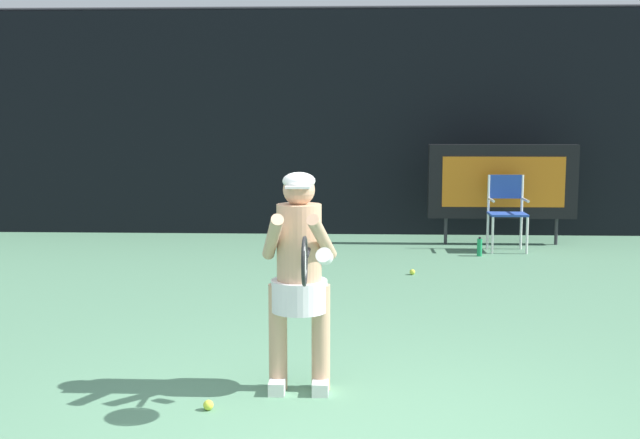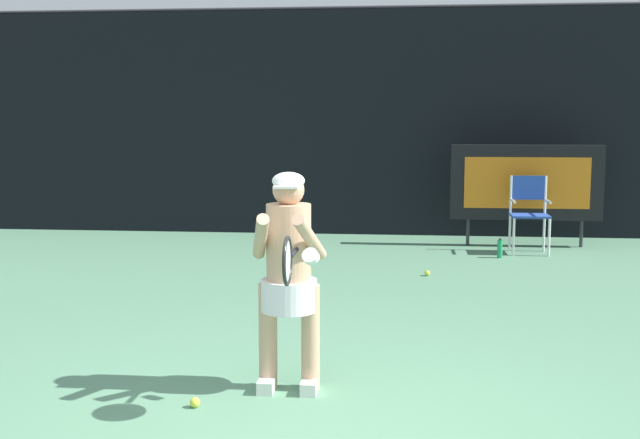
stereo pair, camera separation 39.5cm
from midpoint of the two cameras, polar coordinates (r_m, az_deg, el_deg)
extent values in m
cube|color=black|center=(12.86, 4.41, 6.91)|extent=(18.00, 0.12, 3.60)
cylinder|color=#38383D|center=(12.97, 4.50, 15.02)|extent=(18.00, 0.05, 0.05)
cube|color=black|center=(12.06, 15.54, 2.59)|extent=(2.20, 0.20, 1.10)
cube|color=orange|center=(11.96, 15.62, 2.55)|extent=(1.80, 0.01, 0.75)
cylinder|color=#2D2D33|center=(12.03, 11.54, -0.89)|extent=(0.05, 0.05, 0.40)
cylinder|color=#2D2D33|center=(12.31, 19.20, -0.97)|extent=(0.05, 0.05, 0.40)
cylinder|color=white|center=(11.28, 14.77, -1.23)|extent=(0.04, 0.04, 0.52)
cylinder|color=white|center=(11.36, 17.16, -1.25)|extent=(0.04, 0.04, 0.52)
cylinder|color=white|center=(11.67, 14.47, -0.93)|extent=(0.04, 0.04, 0.52)
cylinder|color=white|center=(11.75, 16.78, -0.96)|extent=(0.04, 0.04, 0.52)
cube|color=#2849A5|center=(11.48, 15.84, 0.27)|extent=(0.52, 0.44, 0.03)
cylinder|color=white|center=(11.61, 14.56, 1.70)|extent=(0.04, 0.04, 0.56)
cylinder|color=white|center=(11.69, 16.87, 1.66)|extent=(0.04, 0.04, 0.56)
cube|color=#2849A5|center=(11.64, 15.74, 2.22)|extent=(0.48, 0.02, 0.34)
cylinder|color=white|center=(11.41, 14.70, 1.30)|extent=(0.04, 0.44, 0.04)
cylinder|color=white|center=(11.50, 17.05, 1.26)|extent=(0.04, 0.44, 0.04)
cylinder|color=#1D9555|center=(11.07, 13.84, -2.09)|extent=(0.07, 0.07, 0.24)
cylinder|color=black|center=(11.04, 13.86, -1.42)|extent=(0.03, 0.03, 0.03)
cube|color=white|center=(5.65, -1.79, -11.78)|extent=(0.11, 0.26, 0.09)
cube|color=white|center=(5.62, 1.31, -11.88)|extent=(0.11, 0.26, 0.09)
cylinder|color=tan|center=(5.60, -1.73, -8.42)|extent=(0.13, 0.13, 0.75)
cylinder|color=tan|center=(5.57, 1.36, -8.51)|extent=(0.13, 0.13, 0.75)
cylinder|color=white|center=(5.51, -0.19, -5.49)|extent=(0.39, 0.39, 0.22)
cylinder|color=tan|center=(5.44, -0.19, -1.82)|extent=(0.31, 0.31, 0.56)
sphere|color=tan|center=(5.39, -0.19, 2.16)|extent=(0.22, 0.22, 0.22)
ellipsoid|color=white|center=(5.39, -0.19, 2.80)|extent=(0.22, 0.22, 0.12)
cube|color=white|center=(5.29, -0.31, 2.36)|extent=(0.17, 0.12, 0.02)
cylinder|color=tan|center=(5.29, -2.16, -1.28)|extent=(0.20, 0.48, 0.37)
cylinder|color=tan|center=(5.25, 1.41, -1.33)|extent=(0.20, 0.48, 0.37)
cylinder|color=white|center=(5.15, 1.52, -2.68)|extent=(0.13, 0.13, 0.12)
cylinder|color=black|center=(5.18, 0.30, -2.41)|extent=(0.03, 0.28, 0.03)
torus|color=black|center=(4.88, -0.05, -3.02)|extent=(0.02, 0.31, 0.31)
ellipsoid|color=silver|center=(4.88, -0.05, -3.02)|extent=(0.01, 0.26, 0.26)
sphere|color=#CCDB3D|center=(9.66, 8.90, -3.85)|extent=(0.07, 0.07, 0.07)
sphere|color=#CCDB3D|center=(5.37, -6.88, -12.99)|extent=(0.07, 0.07, 0.07)
camera|label=1|loc=(0.20, -88.25, 0.23)|focal=44.39mm
camera|label=2|loc=(0.20, 91.75, -0.23)|focal=44.39mm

